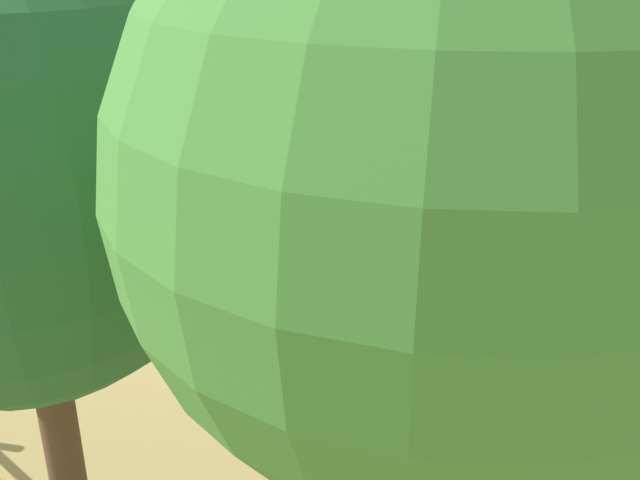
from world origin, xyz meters
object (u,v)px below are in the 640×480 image
object	(u,v)px
conductor_person	(300,253)
park_bench	(388,186)
locomotive	(385,269)
oak_tree_distant	(443,196)
oak_tree_far	(16,173)
oak_tree_near	(399,20)
passenger_car	(258,228)

from	to	relation	value
conductor_person	park_bench	bearing A→B (deg)	-156.26
locomotive	park_bench	xyz separation A→B (m)	(-2.30, -1.69, -0.07)
park_bench	oak_tree_distant	size ratio (longest dim) A/B	0.33
park_bench	oak_tree_far	bearing A→B (deg)	21.07
locomotive	oak_tree_near	xyz separation A→B (m)	(-2.64, -1.87, 2.14)
park_bench	oak_tree_far	distance (m)	7.18
conductor_person	oak_tree_near	bearing A→B (deg)	-155.91
passenger_car	oak_tree_far	xyz separation A→B (m)	(4.06, 2.69, 2.25)
locomotive	park_bench	distance (m)	2.85
passenger_car	conductor_person	size ratio (longest dim) A/B	1.45
oak_tree_far	oak_tree_distant	xyz separation A→B (m)	(-0.19, 2.28, 0.38)
passenger_car	oak_tree_near	size ratio (longest dim) A/B	0.59
conductor_person	oak_tree_far	bearing A→B (deg)	17.98
oak_tree_near	oak_tree_distant	bearing A→B (deg)	36.97
locomotive	oak_tree_distant	world-z (taller)	oak_tree_distant
locomotive	oak_tree_far	distance (m)	4.68
passenger_car	oak_tree_near	xyz separation A→B (m)	(-2.64, 0.06, 2.20)
conductor_person	oak_tree_distant	distance (m)	4.79
oak_tree_far	locomotive	bearing A→B (deg)	-169.37
passenger_car	oak_tree_near	distance (m)	3.44
park_bench	conductor_person	bearing A→B (deg)	23.74
park_bench	oak_tree_far	xyz separation A→B (m)	(6.36, 2.45, 2.26)
locomotive	passenger_car	distance (m)	1.92
locomotive	conductor_person	xyz separation A→B (m)	(1.05, -0.21, 0.47)
oak_tree_near	passenger_car	bearing A→B (deg)	-1.26
oak_tree_far	passenger_car	bearing A→B (deg)	-146.52
passenger_car	oak_tree_distant	distance (m)	6.82
locomotive	oak_tree_far	size ratio (longest dim) A/B	0.38
park_bench	oak_tree_distant	xyz separation A→B (m)	(6.17, 4.73, 2.64)
oak_tree_distant	park_bench	bearing A→B (deg)	-142.55
passenger_car	oak_tree_near	bearing A→B (deg)	178.74
conductor_person	oak_tree_far	size ratio (longest dim) A/B	0.42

